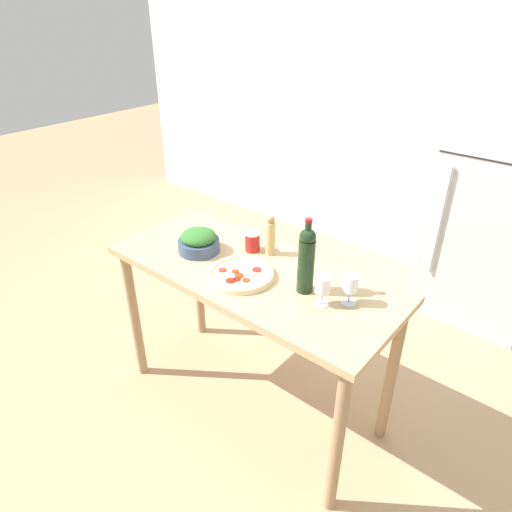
# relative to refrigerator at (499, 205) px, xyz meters

# --- Properties ---
(ground_plane) EXTENTS (14.00, 14.00, 0.00)m
(ground_plane) POSITION_rel_refrigerator_xyz_m (-0.69, -1.76, -0.85)
(ground_plane) COLOR tan
(wall_back) EXTENTS (6.40, 0.06, 2.60)m
(wall_back) POSITION_rel_refrigerator_xyz_m (-0.69, 0.36, 0.45)
(wall_back) COLOR silver
(wall_back) RESTS_ON ground_plane
(refrigerator) EXTENTS (0.74, 0.66, 1.70)m
(refrigerator) POSITION_rel_refrigerator_xyz_m (0.00, 0.00, 0.00)
(refrigerator) COLOR #B7BCC1
(refrigerator) RESTS_ON ground_plane
(prep_counter) EXTENTS (1.49, 0.64, 0.91)m
(prep_counter) POSITION_rel_refrigerator_xyz_m (-0.69, -1.76, -0.07)
(prep_counter) COLOR tan
(prep_counter) RESTS_ON ground_plane
(wine_bottle) EXTENTS (0.08, 0.08, 0.36)m
(wine_bottle) POSITION_rel_refrigerator_xyz_m (-0.39, -1.75, 0.22)
(wine_bottle) COLOR black
(wine_bottle) RESTS_ON prep_counter
(wine_glass_near) EXTENTS (0.07, 0.07, 0.14)m
(wine_glass_near) POSITION_rel_refrigerator_xyz_m (-0.27, -1.79, 0.15)
(wine_glass_near) COLOR silver
(wine_glass_near) RESTS_ON prep_counter
(wine_glass_far) EXTENTS (0.07, 0.07, 0.14)m
(wine_glass_far) POSITION_rel_refrigerator_xyz_m (-0.18, -1.70, 0.15)
(wine_glass_far) COLOR silver
(wine_glass_far) RESTS_ON prep_counter
(pepper_mill) EXTENTS (0.05, 0.05, 0.22)m
(pepper_mill) POSITION_rel_refrigerator_xyz_m (-0.72, -1.58, 0.16)
(pepper_mill) COLOR tan
(pepper_mill) RESTS_ON prep_counter
(salad_bowl) EXTENTS (0.22, 0.22, 0.12)m
(salad_bowl) POSITION_rel_refrigerator_xyz_m (-1.02, -1.79, 0.11)
(salad_bowl) COLOR #384C6B
(salad_bowl) RESTS_ON prep_counter
(homemade_pizza) EXTENTS (0.32, 0.32, 0.03)m
(homemade_pizza) POSITION_rel_refrigerator_xyz_m (-0.68, -1.85, 0.07)
(homemade_pizza) COLOR beige
(homemade_pizza) RESTS_ON prep_counter
(salt_canister) EXTENTS (0.08, 0.08, 0.11)m
(salt_canister) POSITION_rel_refrigerator_xyz_m (-0.81, -1.61, 0.11)
(salt_canister) COLOR #B2231E
(salt_canister) RESTS_ON prep_counter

